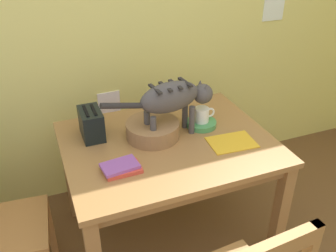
% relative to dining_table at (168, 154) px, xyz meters
% --- Properties ---
extents(wall_rear, '(4.67, 0.11, 2.50)m').
position_rel_dining_table_xyz_m(wall_rear, '(0.02, 0.72, 0.60)').
color(wall_rear, '#E5DB70').
rests_on(wall_rear, ground_plane).
extents(dining_table, '(1.19, 0.93, 0.74)m').
position_rel_dining_table_xyz_m(dining_table, '(0.00, 0.00, 0.00)').
color(dining_table, '#9D6D3B').
rests_on(dining_table, ground_plane).
extents(cat, '(0.69, 0.19, 0.34)m').
position_rel_dining_table_xyz_m(cat, '(0.06, 0.06, 0.32)').
color(cat, '#494542').
rests_on(cat, dining_table).
extents(saucer_bowl, '(0.18, 0.18, 0.03)m').
position_rel_dining_table_xyz_m(saucer_bowl, '(0.25, 0.09, 0.11)').
color(saucer_bowl, '#459351').
rests_on(saucer_bowl, dining_table).
extents(coffee_mug, '(0.13, 0.09, 0.09)m').
position_rel_dining_table_xyz_m(coffee_mug, '(0.26, 0.09, 0.17)').
color(coffee_mug, white).
rests_on(coffee_mug, saucer_bowl).
extents(magazine, '(0.27, 0.20, 0.01)m').
position_rel_dining_table_xyz_m(magazine, '(0.33, -0.15, 0.09)').
color(magazine, gold).
rests_on(magazine, dining_table).
extents(book_stack, '(0.20, 0.14, 0.04)m').
position_rel_dining_table_xyz_m(book_stack, '(-0.32, -0.18, 0.11)').
color(book_stack, '#D54635').
rests_on(book_stack, dining_table).
extents(wicker_basket, '(0.31, 0.31, 0.09)m').
position_rel_dining_table_xyz_m(wicker_basket, '(-0.07, 0.08, 0.14)').
color(wicker_basket, olive).
rests_on(wicker_basket, dining_table).
extents(toaster, '(0.12, 0.20, 0.18)m').
position_rel_dining_table_xyz_m(toaster, '(-0.39, 0.21, 0.17)').
color(toaster, black).
rests_on(toaster, dining_table).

